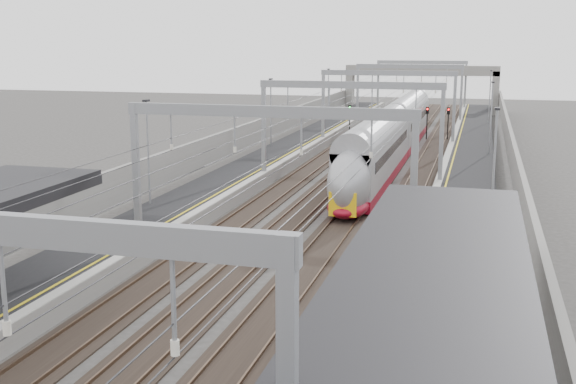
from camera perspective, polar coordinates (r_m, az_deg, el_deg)
The scene contains 12 objects.
platform_left at distance 56.09m, azimuth -2.67°, elevation 1.74°, with size 4.00×120.00×1.00m, color black.
platform_right at distance 53.50m, azimuth 13.89°, elevation 0.91°, with size 4.00×120.00×1.00m, color black.
tracks at distance 54.31m, azimuth 5.40°, elevation 0.88°, with size 11.40×140.00×0.20m.
overhead_line at distance 60.01m, azimuth 6.60°, elevation 7.76°, with size 13.00×140.00×6.60m.
canopy_right at distance 11.81m, azimuth 9.63°, elevation -14.46°, with size 4.40×30.00×4.24m.
overbridge at distance 108.07m, azimuth 10.49°, elevation 8.96°, with size 22.00×2.20×6.90m.
wall_left at distance 56.96m, azimuth -5.75°, elevation 2.97°, with size 0.30×120.00×3.20m, color slate.
wall_right at distance 53.35m, azimuth 17.38°, elevation 1.89°, with size 0.30×120.00×3.20m, color slate.
train at distance 61.71m, azimuth 8.10°, elevation 3.94°, with size 2.53×46.04×4.00m.
signal_green at distance 79.92m, azimuth 4.90°, elevation 6.10°, with size 0.32×0.32×3.48m.
signal_red_near at distance 78.79m, azimuth 10.94°, elevation 5.85°, with size 0.32×0.32×3.48m.
signal_red_far at distance 78.75m, azimuth 12.55°, elevation 5.78°, with size 0.32×0.32×3.48m.
Camera 1 is at (8.90, -7.59, 10.28)m, focal length 45.00 mm.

